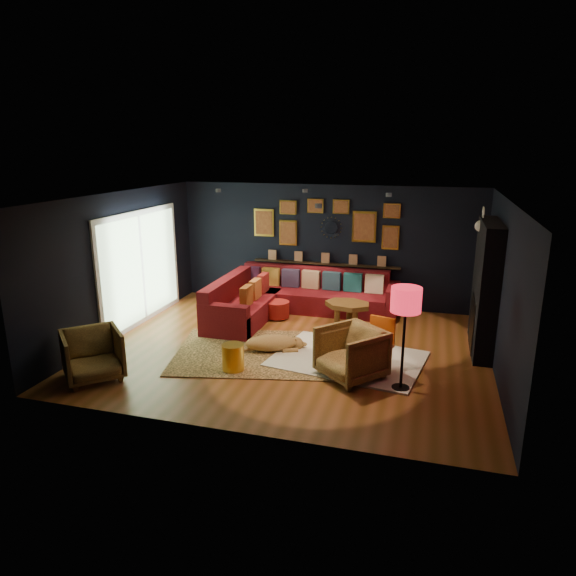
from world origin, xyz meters
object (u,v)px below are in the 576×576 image
(pouf, at_px, (277,309))
(dog, at_px, (271,340))
(gold_stool, at_px, (233,358))
(coffee_table, at_px, (348,307))
(armchair_left, at_px, (93,353))
(orange_chair, at_px, (379,340))
(armchair_right, at_px, (351,351))
(sectional, at_px, (287,299))
(floor_lamp, at_px, (406,305))

(pouf, distance_m, dog, 1.75)
(gold_stool, bearing_deg, coffee_table, 61.17)
(pouf, height_order, armchair_left, armchair_left)
(pouf, bearing_deg, orange_chair, -41.30)
(armchair_left, height_order, dog, armchair_left)
(orange_chair, bearing_deg, gold_stool, -148.37)
(coffee_table, height_order, armchair_right, armchair_right)
(armchair_left, xyz_separation_m, gold_stool, (1.90, 0.84, -0.20))
(sectional, bearing_deg, dog, -81.62)
(armchair_left, height_order, orange_chair, orange_chair)
(armchair_left, distance_m, floor_lamp, 4.62)
(armchair_right, bearing_deg, orange_chair, 85.74)
(coffee_table, distance_m, pouf, 1.46)
(pouf, xyz_separation_m, orange_chair, (2.25, -1.98, 0.31))
(dog, bearing_deg, coffee_table, 35.53)
(armchair_left, xyz_separation_m, armchair_right, (3.70, 1.09, 0.02))
(coffee_table, bearing_deg, gold_stool, -118.83)
(armchair_right, bearing_deg, dog, -162.85)
(sectional, distance_m, gold_stool, 2.90)
(armchair_right, xyz_separation_m, floor_lamp, (0.76, -0.20, 0.85))
(orange_chair, relative_size, floor_lamp, 0.56)
(armchair_right, height_order, orange_chair, armchair_right)
(floor_lamp, bearing_deg, armchair_right, 165.31)
(armchair_right, bearing_deg, coffee_table, 141.83)
(armchair_left, height_order, gold_stool, armchair_left)
(gold_stool, height_order, floor_lamp, floor_lamp)
(sectional, relative_size, dog, 2.86)
(armchair_left, distance_m, dog, 2.83)
(coffee_table, relative_size, floor_lamp, 0.66)
(coffee_table, distance_m, dog, 1.91)
(floor_lamp, bearing_deg, coffee_table, 115.96)
(sectional, relative_size, pouf, 7.02)
(pouf, bearing_deg, armchair_left, -117.93)
(pouf, xyz_separation_m, gold_stool, (0.08, -2.59, 0.02))
(pouf, bearing_deg, armchair_right, -51.38)
(floor_lamp, bearing_deg, gold_stool, -178.91)
(sectional, xyz_separation_m, armchair_left, (-1.94, -3.74, 0.09))
(armchair_left, xyz_separation_m, floor_lamp, (4.45, 0.89, 0.86))
(dog, bearing_deg, sectional, 76.92)
(sectional, height_order, coffee_table, sectional)
(gold_stool, xyz_separation_m, dog, (0.33, 0.89, -0.01))
(coffee_table, height_order, dog, coffee_table)
(pouf, relative_size, gold_stool, 1.13)
(armchair_right, relative_size, gold_stool, 2.01)
(coffee_table, xyz_separation_m, armchair_right, (0.43, -2.24, 0.04))
(sectional, bearing_deg, armchair_left, -117.35)
(sectional, relative_size, floor_lamp, 2.23)
(coffee_table, relative_size, gold_stool, 2.34)
(armchair_left, xyz_separation_m, dog, (2.23, 1.73, -0.21))
(gold_stool, height_order, dog, gold_stool)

